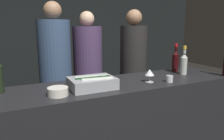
# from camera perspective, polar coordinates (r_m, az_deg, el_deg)

# --- Properties ---
(wall_back_chalkboard) EXTENTS (6.40, 0.06, 2.80)m
(wall_back_chalkboard) POSITION_cam_1_polar(r_m,az_deg,el_deg) (4.30, -14.74, 9.70)
(wall_back_chalkboard) COLOR black
(wall_back_chalkboard) RESTS_ON ground_plane
(bar_counter) EXTENTS (2.50, 0.61, 1.00)m
(bar_counter) POSITION_cam_1_polar(r_m,az_deg,el_deg) (2.17, 0.37, -16.36)
(bar_counter) COLOR black
(bar_counter) RESTS_ON ground_plane
(ice_bin_with_bottles) EXTENTS (0.37, 0.27, 0.10)m
(ice_bin_with_bottles) POSITION_cam_1_polar(r_m,az_deg,el_deg) (1.83, -5.08, -3.21)
(ice_bin_with_bottles) COLOR #9EA0A5
(ice_bin_with_bottles) RESTS_ON bar_counter
(bowl_white) EXTENTS (0.15, 0.15, 0.06)m
(bowl_white) POSITION_cam_1_polar(r_m,az_deg,el_deg) (1.69, -13.96, -5.41)
(bowl_white) COLOR silver
(bowl_white) RESTS_ON bar_counter
(wine_glass) EXTENTS (0.09, 0.09, 0.12)m
(wine_glass) POSITION_cam_1_polar(r_m,az_deg,el_deg) (2.05, 9.79, -0.74)
(wine_glass) COLOR silver
(wine_glass) RESTS_ON bar_counter
(candle_votive) EXTENTS (0.06, 0.06, 0.06)m
(candle_votive) POSITION_cam_1_polar(r_m,az_deg,el_deg) (2.10, 14.78, -2.23)
(candle_votive) COLOR silver
(candle_votive) RESTS_ON bar_counter
(red_wine_bottle_tall) EXTENTS (0.07, 0.07, 0.32)m
(red_wine_bottle_tall) POSITION_cam_1_polar(r_m,az_deg,el_deg) (2.59, 16.23, 2.54)
(red_wine_bottle_tall) COLOR black
(red_wine_bottle_tall) RESTS_ON bar_counter
(rose_wine_bottle) EXTENTS (0.07, 0.07, 0.31)m
(rose_wine_bottle) POSITION_cam_1_polar(r_m,az_deg,el_deg) (2.45, 18.24, 1.82)
(rose_wine_bottle) COLOR #B2B7AD
(rose_wine_bottle) RESTS_ON bar_counter
(person_in_hoodie) EXTENTS (0.36, 0.36, 1.72)m
(person_in_hoodie) POSITION_cam_1_polar(r_m,az_deg,el_deg) (3.01, 5.53, 0.93)
(person_in_hoodie) COLOR black
(person_in_hoodie) RESTS_ON ground_plane
(person_blond_tee) EXTENTS (0.39, 0.39, 1.79)m
(person_blond_tee) POSITION_cam_1_polar(r_m,az_deg,el_deg) (2.75, -14.55, 0.36)
(person_blond_tee) COLOR black
(person_blond_tee) RESTS_ON ground_plane
(person_grey_polo) EXTENTS (0.42, 0.42, 1.71)m
(person_grey_polo) POSITION_cam_1_polar(r_m,az_deg,el_deg) (3.22, -6.32, 1.32)
(person_grey_polo) COLOR black
(person_grey_polo) RESTS_ON ground_plane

